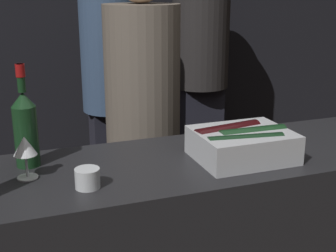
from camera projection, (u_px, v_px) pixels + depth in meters
wall_back_chalkboard at (69, 9)px, 3.39m from camera, size 6.40×0.06×2.80m
ice_bin_with_bottles at (242, 143)px, 1.63m from camera, size 0.33×0.27×0.11m
wine_glass at (25, 148)px, 1.45m from camera, size 0.07×0.07×0.14m
candle_votive at (87, 178)px, 1.40m from camera, size 0.08×0.08×0.06m
red_wine_bottle_burgundy at (25, 127)px, 1.54m from camera, size 0.08×0.08×0.34m
person_in_hoodie at (111, 82)px, 2.85m from camera, size 0.35×0.35×1.79m
person_blond_tee at (143, 121)px, 2.23m from camera, size 0.35×0.35×1.70m
person_grey_polo at (200, 64)px, 3.38m from camera, size 0.41×0.41×1.84m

